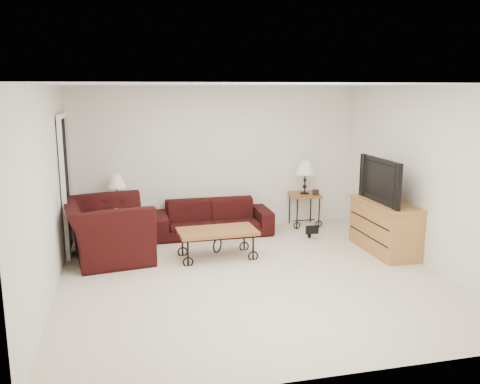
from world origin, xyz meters
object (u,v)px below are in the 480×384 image
(lamp_right, at_px, (305,177))
(television, at_px, (386,180))
(side_table_left, at_px, (119,222))
(coffee_table, at_px, (217,244))
(armchair, at_px, (108,230))
(backpack, at_px, (310,226))
(side_table_right, at_px, (304,210))
(tv_stand, at_px, (385,227))
(lamp_left, at_px, (117,191))
(sofa, at_px, (212,218))

(lamp_right, height_order, television, television)
(side_table_left, height_order, coffee_table, side_table_left)
(side_table_left, relative_size, armchair, 0.40)
(side_table_left, height_order, lamp_right, lamp_right)
(backpack, bearing_deg, side_table_right, 79.47)
(coffee_table, xyz_separation_m, backpack, (1.69, 0.63, -0.00))
(backpack, bearing_deg, television, -44.50)
(side_table_right, distance_m, coffee_table, 2.33)
(side_table_left, relative_size, tv_stand, 0.41)
(tv_stand, bearing_deg, television, 180.00)
(lamp_left, xyz_separation_m, coffee_table, (1.41, -1.39, -0.59))
(armchair, bearing_deg, television, -106.93)
(side_table_left, xyz_separation_m, tv_stand, (3.96, -1.68, 0.12))
(sofa, bearing_deg, side_table_left, 173.41)
(tv_stand, xyz_separation_m, television, (-0.02, 0.00, 0.72))
(side_table_right, relative_size, television, 0.51)
(sofa, distance_m, lamp_right, 1.84)
(lamp_left, height_order, television, television)
(television, distance_m, backpack, 1.54)
(sofa, bearing_deg, television, -32.11)
(side_table_right, bearing_deg, lamp_left, -180.00)
(side_table_right, xyz_separation_m, lamp_right, (0.00, 0.00, 0.60))
(side_table_left, height_order, tv_stand, tv_stand)
(lamp_right, relative_size, television, 0.51)
(side_table_right, bearing_deg, lamp_right, 0.00)
(coffee_table, bearing_deg, armchair, 167.90)
(coffee_table, relative_size, armchair, 0.85)
(sofa, xyz_separation_m, side_table_left, (-1.56, 0.18, -0.02))
(sofa, distance_m, coffee_table, 1.22)
(side_table_left, xyz_separation_m, lamp_right, (3.28, 0.00, 0.63))
(side_table_left, height_order, backpack, side_table_left)
(side_table_left, bearing_deg, sofa, -6.59)
(armchair, bearing_deg, side_table_right, -81.19)
(lamp_right, xyz_separation_m, tv_stand, (0.68, -1.68, -0.50))
(tv_stand, bearing_deg, backpack, 133.15)
(lamp_right, bearing_deg, armchair, -162.88)
(side_table_left, relative_size, lamp_right, 0.90)
(armchair, distance_m, television, 4.19)
(armchair, xyz_separation_m, television, (4.08, -0.62, 0.68))
(coffee_table, bearing_deg, lamp_right, 36.63)
(lamp_left, distance_m, armchair, 1.13)
(lamp_left, distance_m, lamp_right, 3.28)
(sofa, distance_m, armchair, 1.92)
(television, bearing_deg, side_table_left, -113.04)
(lamp_right, xyz_separation_m, coffee_table, (-1.87, -1.39, -0.68))
(armchair, relative_size, tv_stand, 1.03)
(lamp_right, relative_size, tv_stand, 0.46)
(side_table_right, relative_size, lamp_left, 1.11)
(lamp_left, distance_m, coffee_table, 2.07)
(sofa, relative_size, backpack, 4.74)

